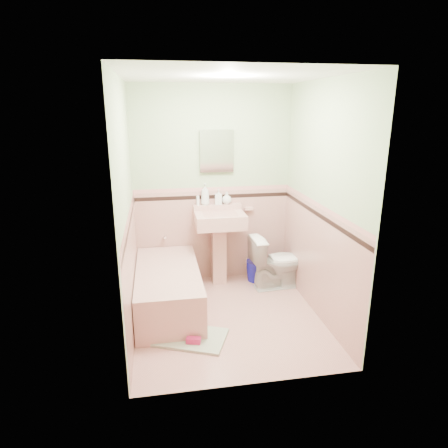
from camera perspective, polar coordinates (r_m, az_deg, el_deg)
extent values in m
plane|color=tan|center=(4.44, 0.57, -13.40)|extent=(2.20, 2.20, 0.00)
plane|color=white|center=(3.86, 0.68, 20.77)|extent=(2.20, 2.20, 0.00)
plane|color=beige|center=(5.03, -1.67, 5.46)|extent=(2.50, 0.00, 2.50)
plane|color=beige|center=(2.94, 4.53, -2.72)|extent=(2.50, 0.00, 2.50)
plane|color=beige|center=(3.91, -13.93, 1.76)|extent=(0.00, 2.50, 2.50)
plane|color=beige|center=(4.26, 13.99, 2.94)|extent=(0.00, 2.50, 2.50)
plane|color=tan|center=(5.18, -1.59, -1.64)|extent=(2.00, 0.00, 2.00)
plane|color=tan|center=(3.22, 4.21, -13.64)|extent=(2.00, 0.00, 2.00)
plane|color=tan|center=(4.12, -13.14, -6.99)|extent=(0.00, 2.20, 2.20)
plane|color=tan|center=(4.45, 13.27, -5.23)|extent=(0.00, 2.20, 2.20)
plane|color=black|center=(5.04, -1.63, 3.97)|extent=(2.00, 0.00, 2.00)
plane|color=black|center=(3.00, 4.39, -4.96)|extent=(2.00, 0.00, 2.00)
plane|color=black|center=(3.95, -13.54, -0.05)|extent=(0.00, 2.20, 2.20)
plane|color=black|center=(4.28, 13.65, 1.24)|extent=(0.00, 2.20, 2.20)
plane|color=tan|center=(5.01, -1.64, 5.09)|extent=(2.00, 0.00, 2.00)
plane|color=tan|center=(2.96, 4.43, -3.16)|extent=(2.00, 0.00, 2.00)
plane|color=tan|center=(3.92, -13.64, 1.35)|extent=(0.00, 2.20, 2.20)
plane|color=tan|center=(4.26, 13.74, 2.54)|extent=(0.00, 2.20, 2.20)
cube|color=tan|center=(4.57, -8.09, -9.46)|extent=(0.70, 1.50, 0.45)
cylinder|color=silver|center=(5.09, -8.57, -1.81)|extent=(0.04, 0.12, 0.04)
cylinder|color=silver|center=(5.00, -0.91, 1.89)|extent=(0.02, 0.02, 0.10)
cube|color=white|center=(4.94, -1.08, 10.55)|extent=(0.39, 0.04, 0.49)
cube|color=tan|center=(5.14, 3.62, 2.26)|extent=(0.11, 0.06, 0.04)
imported|color=#B2B2B2|center=(4.97, -2.76, 4.33)|extent=(0.12, 0.12, 0.27)
imported|color=#B2B2B2|center=(5.00, -0.81, 3.97)|extent=(0.10, 0.10, 0.19)
imported|color=#B2B2B2|center=(5.02, 0.40, 3.80)|extent=(0.16, 0.16, 0.16)
cylinder|color=white|center=(4.98, -3.81, 3.43)|extent=(0.04, 0.04, 0.12)
imported|color=white|center=(5.03, 7.67, -5.43)|extent=(0.70, 0.43, 0.69)
cube|color=#98A287|center=(4.09, -4.79, -16.10)|extent=(0.80, 0.68, 0.03)
cube|color=#BF1E59|center=(3.97, -4.45, -16.49)|extent=(0.15, 0.10, 0.06)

